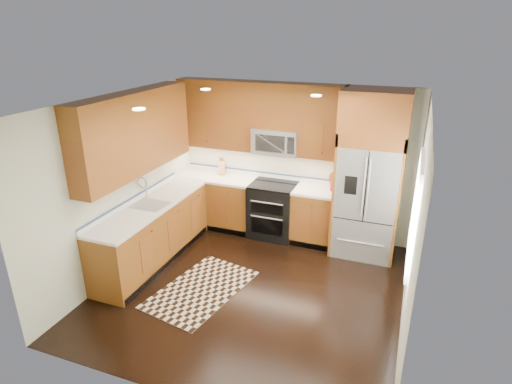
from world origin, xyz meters
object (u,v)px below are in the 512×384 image
at_px(range, 273,210).
at_px(rug, 201,289).
at_px(knife_block, 222,167).
at_px(refrigerator, 369,176).
at_px(utensil_crock, 334,184).

xyz_separation_m(range, rug, (-0.40, -1.94, -0.46)).
bearing_deg(rug, knife_block, 117.59).
distance_m(range, refrigerator, 1.76).
height_order(rug, utensil_crock, utensil_crock).
bearing_deg(refrigerator, utensil_crock, 168.07).
bearing_deg(range, utensil_crock, 4.48).
distance_m(range, knife_block, 1.22).
distance_m(refrigerator, knife_block, 2.62).
height_order(knife_block, utensil_crock, utensil_crock).
distance_m(range, rug, 2.03).
distance_m(rug, utensil_crock, 2.67).
relative_size(range, rug, 0.60).
xyz_separation_m(rug, utensil_crock, (1.40, 2.02, 1.05)).
xyz_separation_m(refrigerator, rug, (-1.95, -1.90, -1.30)).
xyz_separation_m(refrigerator, utensil_crock, (-0.55, 0.12, -0.25)).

